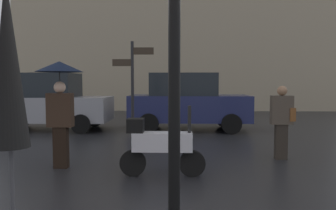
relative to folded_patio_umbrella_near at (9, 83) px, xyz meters
name	(u,v)px	position (x,y,z in m)	size (l,w,h in m)	color
folded_patio_umbrella_near	(9,83)	(0.00, 0.00, 0.00)	(0.47, 0.47, 2.46)	black
pedestrian_with_umbrella	(60,89)	(-0.96, 3.58, -0.10)	(0.88, 0.88, 2.03)	black
pedestrian_with_bag	(282,118)	(3.47, 4.46, -0.73)	(0.48, 0.24, 1.56)	#2A241E
parked_scooter	(160,145)	(0.96, 3.08, -1.06)	(1.49, 0.32, 1.23)	black
parked_car_left	(47,102)	(-3.32, 8.58, -0.64)	(4.22, 1.87, 1.96)	gray
parked_car_right	(187,101)	(1.56, 8.70, -0.63)	(4.08, 1.91, 1.96)	#1E234C
street_signpost	(133,82)	(0.07, 5.98, 0.03)	(1.08, 0.08, 2.70)	black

